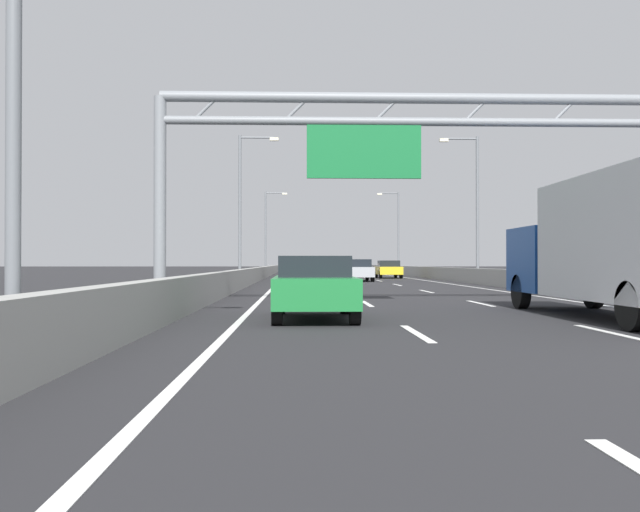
{
  "coord_description": "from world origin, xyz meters",
  "views": [
    {
      "loc": [
        -3.97,
        0.08,
        1.3
      ],
      "look_at": [
        -1.32,
        81.9,
        2.09
      ],
      "focal_mm": 38.3,
      "sensor_mm": 36.0,
      "label": 1
    }
  ],
  "objects_px": {
    "streetlamp_right_far": "(396,227)",
    "green_car": "(314,286)",
    "orange_car": "(301,265)",
    "black_car": "(304,269)",
    "sign_gantry": "(422,144)",
    "box_truck": "(622,244)",
    "silver_car": "(358,270)",
    "streetlamp_left_mid": "(244,199)",
    "streetlamp_left_far": "(268,227)",
    "yellow_car": "(388,269)",
    "white_car": "(302,266)",
    "streetlamp_right_mid": "(474,200)"
  },
  "relations": [
    {
      "from": "streetlamp_right_far",
      "to": "green_car",
      "type": "height_order",
      "value": "streetlamp_right_far"
    },
    {
      "from": "green_car",
      "to": "orange_car",
      "type": "distance_m",
      "value": 120.14
    },
    {
      "from": "streetlamp_right_far",
      "to": "black_car",
      "type": "distance_m",
      "value": 27.38
    },
    {
      "from": "orange_car",
      "to": "streetlamp_right_far",
      "type": "bearing_deg",
      "value": -79.24
    },
    {
      "from": "sign_gantry",
      "to": "box_truck",
      "type": "bearing_deg",
      "value": -53.3
    },
    {
      "from": "sign_gantry",
      "to": "silver_car",
      "type": "relative_size",
      "value": 3.5
    },
    {
      "from": "streetlamp_right_far",
      "to": "box_truck",
      "type": "relative_size",
      "value": 1.08
    },
    {
      "from": "sign_gantry",
      "to": "streetlamp_right_far",
      "type": "height_order",
      "value": "streetlamp_right_far"
    },
    {
      "from": "streetlamp_left_mid",
      "to": "black_car",
      "type": "height_order",
      "value": "streetlamp_left_mid"
    },
    {
      "from": "streetlamp_left_mid",
      "to": "black_car",
      "type": "bearing_deg",
      "value": 68.7
    },
    {
      "from": "streetlamp_left_mid",
      "to": "sign_gantry",
      "type": "bearing_deg",
      "value": -73.11
    },
    {
      "from": "streetlamp_left_far",
      "to": "yellow_car",
      "type": "height_order",
      "value": "streetlamp_left_far"
    },
    {
      "from": "yellow_car",
      "to": "box_truck",
      "type": "height_order",
      "value": "box_truck"
    },
    {
      "from": "white_car",
      "to": "box_truck",
      "type": "bearing_deg",
      "value": -85.56
    },
    {
      "from": "streetlamp_right_mid",
      "to": "green_car",
      "type": "relative_size",
      "value": 2.28
    },
    {
      "from": "box_truck",
      "to": "silver_car",
      "type": "bearing_deg",
      "value": 95.63
    },
    {
      "from": "streetlamp_right_mid",
      "to": "streetlamp_left_far",
      "type": "relative_size",
      "value": 1.0
    },
    {
      "from": "white_car",
      "to": "black_car",
      "type": "relative_size",
      "value": 0.9
    },
    {
      "from": "silver_car",
      "to": "orange_car",
      "type": "distance_m",
      "value": 88.54
    },
    {
      "from": "sign_gantry",
      "to": "streetlamp_right_mid",
      "type": "xyz_separation_m",
      "value": [
        7.73,
        23.73,
        0.55
      ]
    },
    {
      "from": "streetlamp_right_mid",
      "to": "box_truck",
      "type": "bearing_deg",
      "value": -98.1
    },
    {
      "from": "box_truck",
      "to": "green_car",
      "type": "bearing_deg",
      "value": 176.32
    },
    {
      "from": "streetlamp_left_far",
      "to": "orange_car",
      "type": "distance_m",
      "value": 57.45
    },
    {
      "from": "streetlamp_left_far",
      "to": "black_car",
      "type": "bearing_deg",
      "value": -80.86
    },
    {
      "from": "streetlamp_left_mid",
      "to": "box_truck",
      "type": "height_order",
      "value": "streetlamp_left_mid"
    },
    {
      "from": "silver_car",
      "to": "green_car",
      "type": "height_order",
      "value": "silver_car"
    },
    {
      "from": "white_car",
      "to": "silver_car",
      "type": "bearing_deg",
      "value": -86.26
    },
    {
      "from": "streetlamp_left_far",
      "to": "green_car",
      "type": "xyz_separation_m",
      "value": [
        3.87,
        -63.02,
        -4.65
      ]
    },
    {
      "from": "streetlamp_right_mid",
      "to": "black_car",
      "type": "height_order",
      "value": "streetlamp_right_mid"
    },
    {
      "from": "silver_car",
      "to": "box_truck",
      "type": "bearing_deg",
      "value": -84.37
    },
    {
      "from": "streetlamp_right_mid",
      "to": "green_car",
      "type": "distance_m",
      "value": 30.63
    },
    {
      "from": "white_car",
      "to": "sign_gantry",
      "type": "bearing_deg",
      "value": -87.83
    },
    {
      "from": "sign_gantry",
      "to": "streetlamp_left_mid",
      "type": "xyz_separation_m",
      "value": [
        -7.2,
        23.73,
        0.55
      ]
    },
    {
      "from": "sign_gantry",
      "to": "black_car",
      "type": "xyz_separation_m",
      "value": [
        -3.23,
        33.92,
        -4.06
      ]
    },
    {
      "from": "streetlamp_left_far",
      "to": "white_car",
      "type": "bearing_deg",
      "value": 80.27
    },
    {
      "from": "sign_gantry",
      "to": "yellow_car",
      "type": "height_order",
      "value": "sign_gantry"
    },
    {
      "from": "white_car",
      "to": "green_car",
      "type": "height_order",
      "value": "white_car"
    },
    {
      "from": "streetlamp_right_mid",
      "to": "yellow_car",
      "type": "xyz_separation_m",
      "value": [
        -3.89,
        12.7,
        -4.65
      ]
    },
    {
      "from": "orange_car",
      "to": "yellow_car",
      "type": "distance_m",
      "value": 79.57
    },
    {
      "from": "green_car",
      "to": "yellow_car",
      "type": "distance_m",
      "value": 41.5
    },
    {
      "from": "streetlamp_right_far",
      "to": "silver_car",
      "type": "relative_size",
      "value": 2.02
    },
    {
      "from": "streetlamp_left_far",
      "to": "green_car",
      "type": "height_order",
      "value": "streetlamp_left_far"
    },
    {
      "from": "streetlamp_right_mid",
      "to": "box_truck",
      "type": "relative_size",
      "value": 1.08
    },
    {
      "from": "silver_car",
      "to": "green_car",
      "type": "xyz_separation_m",
      "value": [
        -3.81,
        -31.68,
        -0.02
      ]
    },
    {
      "from": "white_car",
      "to": "yellow_car",
      "type": "xyz_separation_m",
      "value": [
        6.96,
        -45.94,
        -0.04
      ]
    },
    {
      "from": "streetlamp_left_far",
      "to": "black_car",
      "type": "relative_size",
      "value": 2.06
    },
    {
      "from": "streetlamp_left_far",
      "to": "streetlamp_right_far",
      "type": "distance_m",
      "value": 14.93
    },
    {
      "from": "streetlamp_left_mid",
      "to": "orange_car",
      "type": "relative_size",
      "value": 2.3
    },
    {
      "from": "streetlamp_right_far",
      "to": "box_truck",
      "type": "distance_m",
      "value": 63.71
    },
    {
      "from": "streetlamp_right_far",
      "to": "yellow_car",
      "type": "xyz_separation_m",
      "value": [
        -3.89,
        -22.15,
        -4.65
      ]
    }
  ]
}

